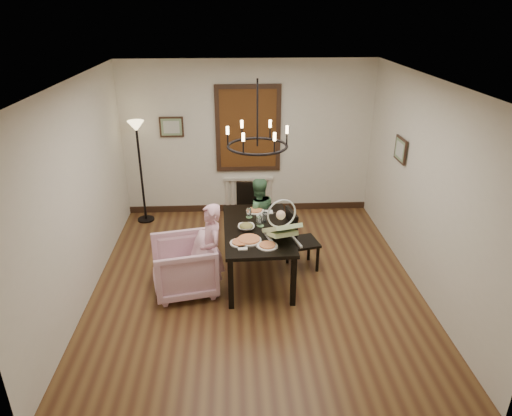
{
  "coord_description": "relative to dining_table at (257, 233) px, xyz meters",
  "views": [
    {
      "loc": [
        -0.28,
        -5.51,
        3.62
      ],
      "look_at": [
        0.02,
        0.23,
        1.05
      ],
      "focal_mm": 32.0,
      "sensor_mm": 36.0,
      "label": 1
    }
  ],
  "objects": [
    {
      "name": "dining_table",
      "position": [
        0.0,
        0.0,
        0.0
      ],
      "size": [
        0.97,
        1.67,
        0.77
      ],
      "rotation": [
        0.0,
        0.0,
        0.03
      ],
      "color": "black",
      "rests_on": "room_shell"
    },
    {
      "name": "picture_back",
      "position": [
        -1.39,
        2.29,
        0.96
      ],
      "size": [
        0.42,
        0.03,
        0.36
      ],
      "primitive_type": "cube",
      "color": "black",
      "rests_on": "room_shell"
    },
    {
      "name": "drinking_glass",
      "position": [
        0.03,
        0.05,
        0.16
      ],
      "size": [
        0.08,
        0.08,
        0.15
      ],
      "primitive_type": "cylinder",
      "color": "silver",
      "rests_on": "dining_table"
    },
    {
      "name": "baby_bouncer",
      "position": [
        0.3,
        -0.36,
        0.28
      ],
      "size": [
        0.56,
        0.68,
        0.38
      ],
      "primitive_type": null,
      "rotation": [
        0.0,
        0.0,
        0.27
      ],
      "color": "beige",
      "rests_on": "dining_table"
    },
    {
      "name": "room_shell",
      "position": [
        -0.04,
        0.18,
        0.71
      ],
      "size": [
        4.51,
        5.0,
        2.81
      ],
      "color": "brown",
      "rests_on": "ground"
    },
    {
      "name": "elderly_woman",
      "position": [
        -0.63,
        -0.4,
        -0.14
      ],
      "size": [
        0.37,
        0.46,
        1.08
      ],
      "primitive_type": "imported",
      "rotation": [
        0.0,
        0.0,
        -1.26
      ],
      "color": "#EAA5B9",
      "rests_on": "room_shell"
    },
    {
      "name": "chandelier",
      "position": [
        0.0,
        0.0,
        1.26
      ],
      "size": [
        0.8,
        0.8,
        0.04
      ],
      "primitive_type": "torus",
      "color": "black",
      "rests_on": "room_shell"
    },
    {
      "name": "window_blinds",
      "position": [
        -0.04,
        2.28,
        0.91
      ],
      "size": [
        1.0,
        0.03,
        1.4
      ],
      "primitive_type": "cube",
      "color": "#552F11",
      "rests_on": "room_shell"
    },
    {
      "name": "pizza_platter",
      "position": [
        -0.13,
        -0.39,
        0.11
      ],
      "size": [
        0.33,
        0.33,
        0.04
      ],
      "primitive_type": "cylinder",
      "color": "tan",
      "rests_on": "dining_table"
    },
    {
      "name": "chair_right",
      "position": [
        0.68,
        0.19,
        -0.21
      ],
      "size": [
        0.5,
        0.5,
        0.96
      ],
      "primitive_type": null,
      "rotation": [
        0.0,
        0.0,
        1.79
      ],
      "color": "black",
      "rests_on": "room_shell"
    },
    {
      "name": "salad_bowl",
      "position": [
        -0.16,
        -0.04,
        0.12
      ],
      "size": [
        0.28,
        0.28,
        0.07
      ],
      "primitive_type": "imported",
      "color": "white",
      "rests_on": "dining_table"
    },
    {
      "name": "chair_far",
      "position": [
        -0.09,
        1.14,
        -0.21
      ],
      "size": [
        0.48,
        0.48,
        0.95
      ],
      "primitive_type": null,
      "rotation": [
        0.0,
        0.0,
        -0.17
      ],
      "color": "black",
      "rests_on": "room_shell"
    },
    {
      "name": "floor_lamp",
      "position": [
        -1.94,
        1.97,
        0.21
      ],
      "size": [
        0.3,
        0.3,
        1.8
      ],
      "primitive_type": null,
      "color": "black",
      "rests_on": "room_shell"
    },
    {
      "name": "picture_right",
      "position": [
        2.17,
        0.72,
        0.96
      ],
      "size": [
        0.03,
        0.42,
        0.36
      ],
      "primitive_type": "cube",
      "rotation": [
        0.0,
        0.0,
        1.57
      ],
      "color": "black",
      "rests_on": "room_shell"
    },
    {
      "name": "seated_man",
      "position": [
        0.05,
        0.77,
        -0.18
      ],
      "size": [
        0.57,
        0.49,
        1.01
      ],
      "primitive_type": "imported",
      "rotation": [
        0.0,
        0.0,
        3.38
      ],
      "color": "#43714B",
      "rests_on": "room_shell"
    },
    {
      "name": "armchair",
      "position": [
        -1.02,
        -0.33,
        -0.3
      ],
      "size": [
        0.99,
        0.97,
        0.76
      ],
      "primitive_type": "imported",
      "rotation": [
        0.0,
        0.0,
        -1.37
      ],
      "color": "#E7B1C6",
      "rests_on": "room_shell"
    },
    {
      "name": "radiator",
      "position": [
        -0.04,
        2.3,
        -0.34
      ],
      "size": [
        0.92,
        0.12,
        0.62
      ],
      "primitive_type": null,
      "color": "silver",
      "rests_on": "room_shell"
    }
  ]
}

